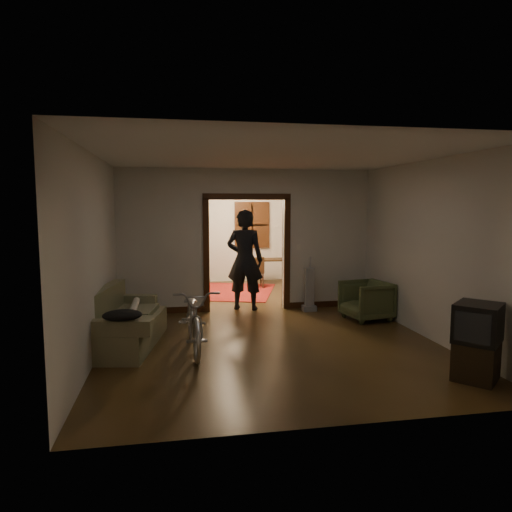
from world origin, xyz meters
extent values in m
cube|color=#332210|center=(0.00, 0.00, 0.00)|extent=(5.00, 8.50, 0.01)
cube|color=white|center=(0.00, 0.00, 2.80)|extent=(5.00, 8.50, 0.01)
cube|color=beige|center=(0.00, 4.25, 1.40)|extent=(5.00, 0.02, 2.80)
cube|color=beige|center=(-2.50, 0.00, 1.40)|extent=(0.02, 8.50, 2.80)
cube|color=beige|center=(2.50, 0.00, 1.40)|extent=(0.02, 8.50, 2.80)
cube|color=beige|center=(0.00, 0.75, 1.40)|extent=(5.00, 0.14, 2.80)
cube|color=#33190B|center=(0.00, 0.75, 1.10)|extent=(1.74, 0.20, 2.32)
cube|color=black|center=(0.70, 4.21, 1.55)|extent=(0.98, 0.06, 1.28)
sphere|color=#FFE0A5|center=(0.00, 2.50, 2.35)|extent=(0.24, 0.24, 0.24)
cube|color=silver|center=(1.05, 0.68, 1.25)|extent=(0.08, 0.01, 0.12)
cube|color=#656644|center=(-2.15, -1.29, 0.43)|extent=(1.16, 2.00, 0.87)
cylinder|color=beige|center=(-2.05, -0.99, 0.53)|extent=(0.11, 0.88, 0.11)
ellipsoid|color=black|center=(-2.10, -2.20, 0.68)|extent=(0.50, 0.38, 0.15)
imported|color=silver|center=(-1.16, -1.67, 0.47)|extent=(0.69, 1.82, 0.94)
imported|color=#434D2B|center=(2.03, -0.45, 0.36)|extent=(0.91, 0.89, 0.71)
cube|color=black|center=(2.13, -3.43, 0.23)|extent=(0.69, 0.68, 0.46)
cube|color=black|center=(2.13, -3.43, 0.70)|extent=(0.73, 0.72, 0.47)
cube|color=gray|center=(1.20, 0.40, 0.43)|extent=(0.29, 0.25, 0.86)
imported|color=black|center=(-0.04, 0.77, 1.01)|extent=(0.85, 0.70, 2.01)
cube|color=maroon|center=(0.00, 2.63, 0.01)|extent=(2.38, 2.74, 0.02)
cube|color=#283620|center=(-1.19, 3.95, 0.88)|extent=(0.93, 0.58, 1.76)
sphere|color=#1E5972|center=(-1.19, 3.95, 1.94)|extent=(0.30, 0.30, 0.30)
cube|color=black|center=(1.08, 3.51, 0.34)|extent=(0.97, 0.63, 0.67)
cube|color=black|center=(0.62, 3.14, 0.40)|extent=(0.35, 0.35, 0.79)
camera|label=1|loc=(-1.42, -8.18, 2.09)|focal=32.00mm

